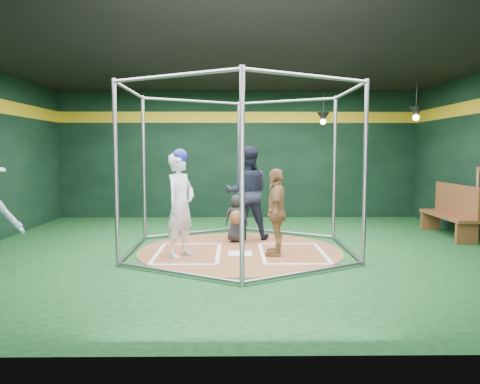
{
  "coord_description": "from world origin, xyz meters",
  "views": [
    {
      "loc": [
        -0.1,
        -8.61,
        1.86
      ],
      "look_at": [
        0.0,
        0.1,
        1.1
      ],
      "focal_mm": 35.0,
      "sensor_mm": 36.0,
      "label": 1
    }
  ],
  "objects_px": {
    "dugout_bench": "(452,210)",
    "umpire": "(247,193)",
    "visitor_leopard": "(276,212)",
    "batter_figure": "(180,203)"
  },
  "relations": [
    {
      "from": "dugout_bench",
      "to": "umpire",
      "type": "bearing_deg",
      "value": -176.49
    },
    {
      "from": "visitor_leopard",
      "to": "batter_figure",
      "type": "bearing_deg",
      "value": -78.14
    },
    {
      "from": "batter_figure",
      "to": "visitor_leopard",
      "type": "distance_m",
      "value": 1.7
    },
    {
      "from": "umpire",
      "to": "visitor_leopard",
      "type": "bearing_deg",
      "value": 106.77
    },
    {
      "from": "umpire",
      "to": "dugout_bench",
      "type": "height_order",
      "value": "umpire"
    },
    {
      "from": "batter_figure",
      "to": "dugout_bench",
      "type": "bearing_deg",
      "value": 18.82
    },
    {
      "from": "batter_figure",
      "to": "visitor_leopard",
      "type": "relative_size",
      "value": 1.22
    },
    {
      "from": "batter_figure",
      "to": "umpire",
      "type": "bearing_deg",
      "value": 54.01
    },
    {
      "from": "batter_figure",
      "to": "dugout_bench",
      "type": "height_order",
      "value": "batter_figure"
    },
    {
      "from": "visitor_leopard",
      "to": "dugout_bench",
      "type": "distance_m",
      "value": 4.41
    }
  ]
}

